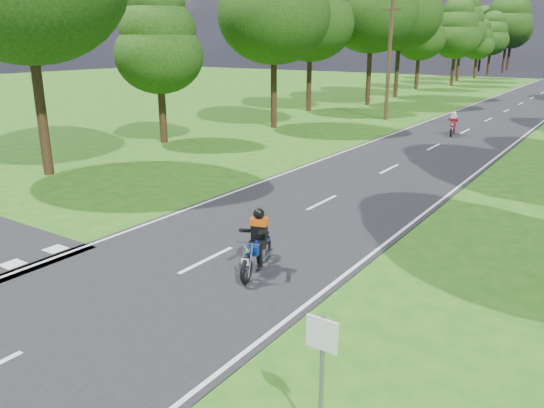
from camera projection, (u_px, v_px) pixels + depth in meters
The scene contains 7 objects.
ground at pixel (147, 290), 11.80m from camera, with size 160.00×160.00×0.00m, color #235A14.
main_road at pixel (532, 98), 51.34m from camera, with size 7.00×140.00×0.02m, color black.
road_markings at pixel (527, 99), 49.93m from camera, with size 7.40×140.00×0.01m.
telegraph_pole at pixel (389, 60), 35.96m from camera, with size 1.20×0.26×8.00m.
road_sign at pixel (322, 361), 6.86m from camera, with size 0.45×0.07×2.00m.
rider_near_blue at pixel (256, 241), 12.56m from camera, with size 0.60×1.81×1.51m, color navy, non-canonical shape.
rider_far_red at pixel (453, 124), 30.77m from camera, with size 0.54×1.63×1.36m, color #A90D27, non-canonical shape.
Camera 1 is at (8.31, -7.30, 5.32)m, focal length 35.00 mm.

